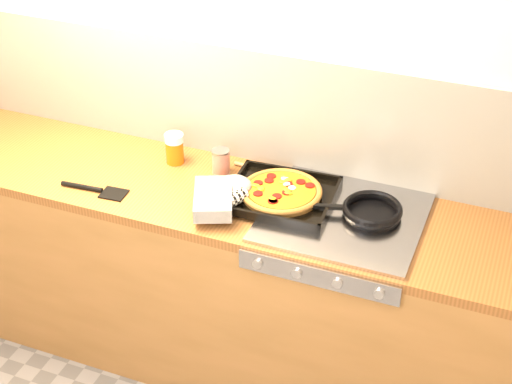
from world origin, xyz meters
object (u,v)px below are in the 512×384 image
at_px(pizza_on_tray, 263,193).
at_px(juice_glass, 175,148).
at_px(frying_pan, 371,211).
at_px(tomato_can, 221,161).

distance_m(pizza_on_tray, juice_glass, 0.49).
distance_m(pizza_on_tray, frying_pan, 0.42).
relative_size(tomato_can, juice_glass, 0.80).
xyz_separation_m(pizza_on_tray, tomato_can, (-0.24, 0.15, 0.01)).
relative_size(pizza_on_tray, juice_glass, 4.11).
bearing_deg(pizza_on_tray, tomato_can, 148.72).
bearing_deg(frying_pan, pizza_on_tray, -172.96).
bearing_deg(pizza_on_tray, juice_glass, 161.60).
bearing_deg(pizza_on_tray, frying_pan, 7.04).
height_order(frying_pan, tomato_can, tomato_can).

